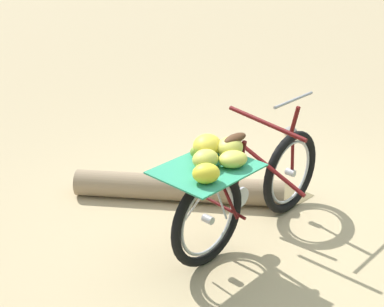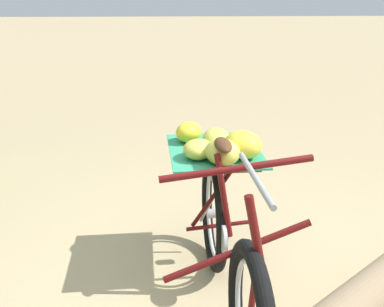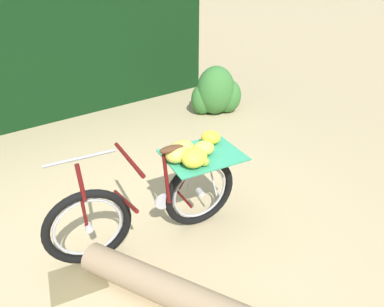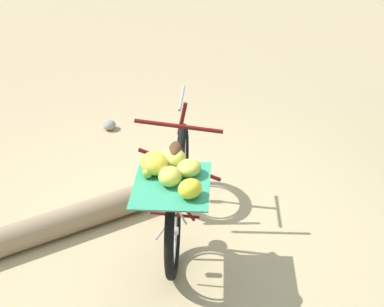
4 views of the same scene
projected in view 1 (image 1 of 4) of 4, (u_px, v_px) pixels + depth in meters
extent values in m
plane|color=tan|center=(270.00, 235.00, 4.37)|extent=(60.00, 60.00, 0.00)
torus|color=black|center=(290.00, 172.00, 4.59)|extent=(0.73, 0.10, 0.73)
torus|color=#B7B7BC|center=(290.00, 172.00, 4.59)|extent=(0.57, 0.05, 0.57)
cylinder|color=#B7B7BC|center=(290.00, 172.00, 4.59)|extent=(0.06, 0.08, 0.06)
torus|color=black|center=(208.00, 219.00, 3.89)|extent=(0.73, 0.10, 0.73)
torus|color=#B7B7BC|center=(208.00, 219.00, 3.89)|extent=(0.57, 0.05, 0.57)
cylinder|color=#B7B7BC|center=(208.00, 219.00, 3.89)|extent=(0.06, 0.08, 0.06)
cylinder|color=#590F0F|center=(269.00, 167.00, 4.30)|extent=(0.07, 0.70, 0.30)
cylinder|color=#590F0F|center=(266.00, 123.00, 4.10)|extent=(0.07, 0.71, 0.11)
cylinder|color=#590F0F|center=(239.00, 170.00, 4.01)|extent=(0.04, 0.11, 0.49)
cylinder|color=#590F0F|center=(225.00, 208.00, 4.01)|extent=(0.04, 0.38, 0.05)
cylinder|color=#590F0F|center=(222.00, 184.00, 3.90)|extent=(0.04, 0.32, 0.47)
cylinder|color=#590F0F|center=(292.00, 156.00, 4.53)|extent=(0.03, 0.05, 0.30)
cylinder|color=#590F0F|center=(294.00, 123.00, 4.40)|extent=(0.04, 0.10, 0.30)
cylinder|color=gray|center=(294.00, 100.00, 4.29)|extent=(0.52, 0.05, 0.02)
ellipsoid|color=#4C2D19|center=(235.00, 138.00, 3.85)|extent=(0.22, 0.10, 0.06)
cylinder|color=#B7B7BC|center=(241.00, 197.00, 4.13)|extent=(0.16, 0.03, 0.16)
cylinder|color=#B7B7BC|center=(217.00, 191.00, 3.88)|extent=(0.03, 0.20, 0.39)
cylinder|color=#B7B7BC|center=(197.00, 202.00, 3.74)|extent=(0.03, 0.24, 0.39)
cube|color=brown|center=(207.00, 171.00, 3.72)|extent=(0.62, 0.47, 0.02)
cube|color=#33936B|center=(207.00, 169.00, 3.71)|extent=(0.70, 0.57, 0.01)
ellipsoid|color=yellow|center=(206.00, 173.00, 3.49)|extent=(0.23, 0.22, 0.13)
ellipsoid|color=#CCC64C|center=(205.00, 159.00, 3.69)|extent=(0.20, 0.18, 0.13)
ellipsoid|color=yellow|center=(207.00, 145.00, 3.87)|extent=(0.30, 0.29, 0.16)
ellipsoid|color=#CCC64C|center=(233.00, 159.00, 3.71)|extent=(0.25, 0.23, 0.11)
ellipsoid|color=#CCC64C|center=(230.00, 147.00, 3.85)|extent=(0.27, 0.25, 0.14)
sphere|color=#8CAD38|center=(196.00, 152.00, 3.86)|extent=(0.08, 0.08, 0.08)
sphere|color=#B29333|center=(204.00, 160.00, 3.73)|extent=(0.09, 0.09, 0.09)
cylinder|color=#937A5B|center=(178.00, 188.00, 4.86)|extent=(1.36, 1.61, 0.24)
ellipsoid|color=gray|center=(290.00, 131.00, 6.28)|extent=(0.17, 0.14, 0.11)
cube|color=olive|center=(284.00, 197.00, 4.95)|extent=(0.44, 0.36, 0.01)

